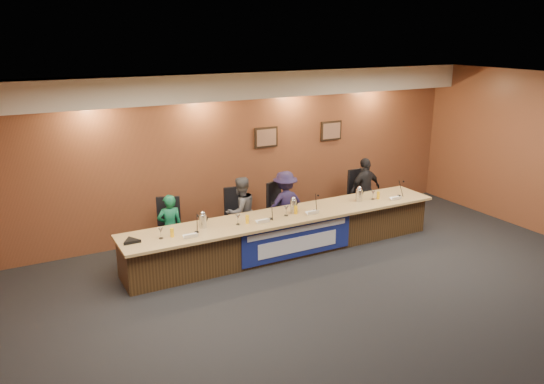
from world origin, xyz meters
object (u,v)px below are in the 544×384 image
Objects in this scene: carafe_left at (203,221)px; carafe_right at (359,195)px; office_chair_a at (169,232)px; dais_body at (286,234)px; panelist_b at (241,212)px; panelist_c at (285,204)px; panelist_a at (170,227)px; carafe_mid at (293,206)px; office_chair_b at (239,220)px; office_chair_c at (283,212)px; panelist_d at (365,190)px; banner at (298,240)px; office_chair_d at (361,198)px; speakerphone at (131,241)px.

carafe_right reaches higher than carafe_left.
carafe_right reaches higher than office_chair_a.
carafe_left reaches higher than dais_body.
panelist_c is at bearing 167.17° from panelist_b.
panelist_a reaches higher than carafe_mid.
office_chair_c is (0.96, 0.00, 0.00)m from office_chair_b.
carafe_right is at bearing 175.17° from panelist_a.
panelist_d is 2.88× the size of office_chair_b.
panelist_d is 5.92× the size of carafe_right.
panelist_c is 2.08m from carafe_left.
banner is at bearing -166.51° from carafe_right.
office_chair_d is 2.05× the size of carafe_right.
office_chair_d is at bearing -174.40° from panelist_c.
banner is 8.90× the size of carafe_mid.
panelist_c is at bearing 149.77° from carafe_right.
speakerphone is at bearing -179.44° from carafe_mid.
panelist_c is (0.36, 0.70, 0.32)m from dais_body.
office_chair_a is 1.24m from speakerphone.
banner is 1.59× the size of panelist_d.
panelist_b is at bearing 161.40° from office_chair_c.
panelist_c reaches higher than office_chair_b.
carafe_left is at bearing 126.42° from panelist_a.
panelist_d is at bearing -173.39° from panelist_a.
banner reaches higher than office_chair_a.
carafe_mid is at bearing 0.56° from speakerphone.
office_chair_b is 1.16m from carafe_mid.
carafe_right is (3.58, -0.72, 0.26)m from panelist_a.
panelist_a is 0.80m from carafe_left.
carafe_left is at bearing 176.48° from office_chair_c.
panelist_d is 5.21m from speakerphone.
office_chair_d is 5.23m from speakerphone.
panelist_c reaches higher than banner.
panelist_d reaches higher than panelist_a.
speakerphone is (-0.86, -0.85, 0.30)m from office_chair_a.
panelist_b is 4.20× the size of speakerphone.
speakerphone is at bearing -179.69° from carafe_right.
dais_body is 2.11m from panelist_a.
carafe_left is 0.96× the size of carafe_right.
dais_body is 12.50× the size of office_chair_c.
office_chair_d is 2.13× the size of carafe_left.
banner is at bearing -152.89° from office_chair_d.
speakerphone is (-5.15, -0.85, 0.30)m from office_chair_d.
panelist_b is 0.96m from panelist_c.
panelist_a reaches higher than carafe_left.
panelist_c is 0.97× the size of panelist_d.
speakerphone is (-2.24, -0.85, 0.30)m from office_chair_b.
speakerphone reaches higher than office_chair_b.
office_chair_a is 1.00× the size of office_chair_c.
panelist_a is at bearing 157.89° from office_chair_c.
panelist_a is at bearing 119.81° from carafe_left.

